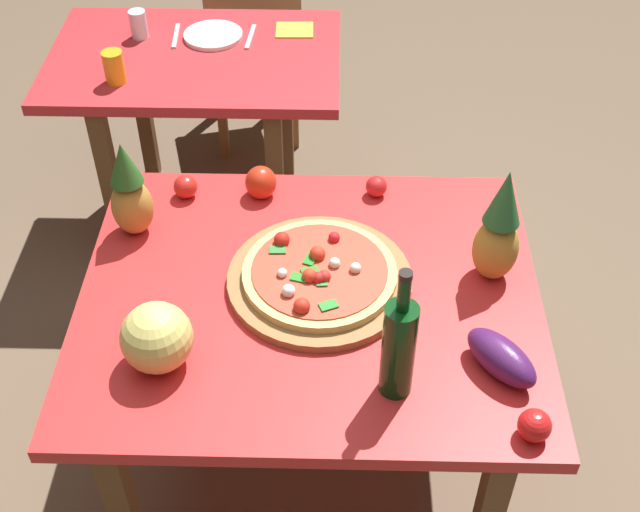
{
  "coord_description": "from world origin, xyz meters",
  "views": [
    {
      "loc": [
        0.06,
        -1.48,
        2.3
      ],
      "look_at": [
        0.02,
        0.09,
        0.83
      ],
      "focal_mm": 46.54,
      "sensor_mm": 36.0,
      "label": 1
    }
  ],
  "objects_px": {
    "melon": "(157,338)",
    "fork_utensil": "(176,36)",
    "napkin_folded": "(295,30)",
    "display_table": "(310,317)",
    "dining_chair": "(252,48)",
    "eggplant": "(501,358)",
    "tomato_by_bottle": "(535,425)",
    "pizza_board": "(320,280)",
    "pineapple_left": "(499,231)",
    "bell_pepper": "(261,183)",
    "knife_utensil": "(251,37)",
    "tomato_near_board": "(376,186)",
    "drinking_glass_water": "(138,24)",
    "background_table": "(197,83)",
    "wine_bottle": "(399,347)",
    "dinner_plate": "(213,35)",
    "tomato_at_corner": "(186,187)",
    "pineapple_right": "(130,193)",
    "pizza": "(318,272)",
    "drinking_glass_juice": "(114,67)"
  },
  "relations": [
    {
      "from": "drinking_glass_juice",
      "to": "fork_utensil",
      "type": "relative_size",
      "value": 0.63
    },
    {
      "from": "eggplant",
      "to": "drinking_glass_water",
      "type": "distance_m",
      "value": 1.93
    },
    {
      "from": "dining_chair",
      "to": "display_table",
      "type": "bearing_deg",
      "value": 85.4
    },
    {
      "from": "pizza_board",
      "to": "pineapple_right",
      "type": "bearing_deg",
      "value": 159.03
    },
    {
      "from": "tomato_by_bottle",
      "to": "dinner_plate",
      "type": "bearing_deg",
      "value": 117.28
    },
    {
      "from": "wine_bottle",
      "to": "tomato_near_board",
      "type": "distance_m",
      "value": 0.71
    },
    {
      "from": "pizza_board",
      "to": "tomato_near_board",
      "type": "bearing_deg",
      "value": 67.14
    },
    {
      "from": "bell_pepper",
      "to": "pizza_board",
      "type": "bearing_deg",
      "value": -63.77
    },
    {
      "from": "background_table",
      "to": "napkin_folded",
      "type": "bearing_deg",
      "value": 27.23
    },
    {
      "from": "pizza",
      "to": "tomato_near_board",
      "type": "distance_m",
      "value": 0.4
    },
    {
      "from": "tomato_at_corner",
      "to": "drinking_glass_juice",
      "type": "xyz_separation_m",
      "value": [
        -0.33,
        0.62,
        0.02
      ]
    },
    {
      "from": "pineapple_right",
      "to": "tomato_at_corner",
      "type": "relative_size",
      "value": 4.22
    },
    {
      "from": "pizza_board",
      "to": "drinking_glass_water",
      "type": "bearing_deg",
      "value": 118.59
    },
    {
      "from": "melon",
      "to": "fork_utensil",
      "type": "relative_size",
      "value": 0.94
    },
    {
      "from": "pineapple_left",
      "to": "melon",
      "type": "bearing_deg",
      "value": -158.91
    },
    {
      "from": "display_table",
      "to": "fork_utensil",
      "type": "xyz_separation_m",
      "value": [
        -0.55,
        1.33,
        0.1
      ]
    },
    {
      "from": "tomato_by_bottle",
      "to": "drinking_glass_juice",
      "type": "distance_m",
      "value": 1.87
    },
    {
      "from": "pizza_board",
      "to": "pineapple_left",
      "type": "height_order",
      "value": "pineapple_left"
    },
    {
      "from": "dining_chair",
      "to": "fork_utensil",
      "type": "relative_size",
      "value": 4.72
    },
    {
      "from": "tomato_near_board",
      "to": "napkin_folded",
      "type": "height_order",
      "value": "tomato_near_board"
    },
    {
      "from": "display_table",
      "to": "tomato_at_corner",
      "type": "distance_m",
      "value": 0.55
    },
    {
      "from": "tomato_by_bottle",
      "to": "tomato_at_corner",
      "type": "xyz_separation_m",
      "value": [
        -0.87,
        0.81,
        -0.0
      ]
    },
    {
      "from": "melon",
      "to": "napkin_folded",
      "type": "distance_m",
      "value": 1.64
    },
    {
      "from": "napkin_folded",
      "to": "drinking_glass_water",
      "type": "bearing_deg",
      "value": -173.99
    },
    {
      "from": "pineapple_left",
      "to": "eggplant",
      "type": "distance_m",
      "value": 0.34
    },
    {
      "from": "pineapple_right",
      "to": "drinking_glass_water",
      "type": "distance_m",
      "value": 1.11
    },
    {
      "from": "tomato_at_corner",
      "to": "bell_pepper",
      "type": "bearing_deg",
      "value": 2.77
    },
    {
      "from": "pizza_board",
      "to": "dinner_plate",
      "type": "bearing_deg",
      "value": 108.38
    },
    {
      "from": "bell_pepper",
      "to": "knife_utensil",
      "type": "bearing_deg",
      "value": 96.83
    },
    {
      "from": "pizza_board",
      "to": "tomato_by_bottle",
      "type": "relative_size",
      "value": 6.43
    },
    {
      "from": "melon",
      "to": "tomato_near_board",
      "type": "xyz_separation_m",
      "value": [
        0.52,
        0.64,
        -0.05
      ]
    },
    {
      "from": "pineapple_right",
      "to": "tomato_near_board",
      "type": "xyz_separation_m",
      "value": [
        0.67,
        0.17,
        -0.1
      ]
    },
    {
      "from": "tomato_by_bottle",
      "to": "knife_utensil",
      "type": "relative_size",
      "value": 0.41
    },
    {
      "from": "dining_chair",
      "to": "tomato_by_bottle",
      "type": "height_order",
      "value": "tomato_by_bottle"
    },
    {
      "from": "background_table",
      "to": "napkin_folded",
      "type": "distance_m",
      "value": 0.42
    },
    {
      "from": "eggplant",
      "to": "tomato_near_board",
      "type": "height_order",
      "value": "eggplant"
    },
    {
      "from": "background_table",
      "to": "dining_chair",
      "type": "bearing_deg",
      "value": 76.07
    },
    {
      "from": "tomato_near_board",
      "to": "bell_pepper",
      "type": "bearing_deg",
      "value": -178.59
    },
    {
      "from": "background_table",
      "to": "dinner_plate",
      "type": "bearing_deg",
      "value": 66.0
    },
    {
      "from": "eggplant",
      "to": "tomato_near_board",
      "type": "relative_size",
      "value": 3.22
    },
    {
      "from": "dining_chair",
      "to": "eggplant",
      "type": "xyz_separation_m",
      "value": [
        0.77,
        -2.03,
        0.34
      ]
    },
    {
      "from": "eggplant",
      "to": "tomato_by_bottle",
      "type": "bearing_deg",
      "value": -75.2
    },
    {
      "from": "pizza_board",
      "to": "pineapple_left",
      "type": "relative_size",
      "value": 1.42
    },
    {
      "from": "wine_bottle",
      "to": "pineapple_left",
      "type": "relative_size",
      "value": 1.09
    },
    {
      "from": "pineapple_left",
      "to": "tomato_near_board",
      "type": "bearing_deg",
      "value": 131.9
    },
    {
      "from": "drinking_glass_water",
      "to": "dinner_plate",
      "type": "relative_size",
      "value": 0.47
    },
    {
      "from": "tomato_near_board",
      "to": "drinking_glass_water",
      "type": "relative_size",
      "value": 0.6
    },
    {
      "from": "display_table",
      "to": "tomato_near_board",
      "type": "relative_size",
      "value": 19.01
    },
    {
      "from": "background_table",
      "to": "fork_utensil",
      "type": "bearing_deg",
      "value": 123.48
    },
    {
      "from": "display_table",
      "to": "dining_chair",
      "type": "relative_size",
      "value": 1.39
    }
  ]
}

